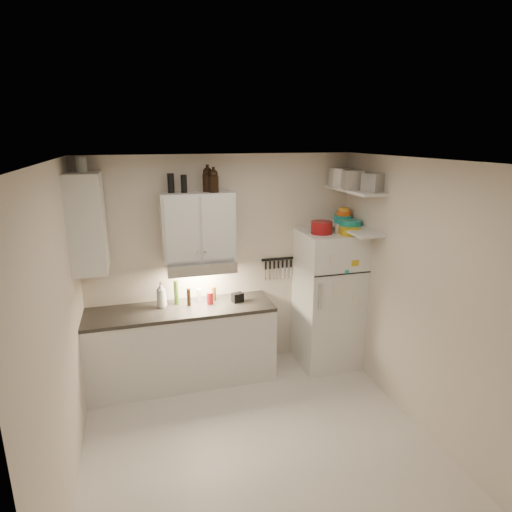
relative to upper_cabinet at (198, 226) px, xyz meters
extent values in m
cube|color=silver|center=(0.30, -1.33, -1.84)|extent=(3.20, 3.00, 0.02)
cube|color=silver|center=(0.30, -1.33, 0.78)|extent=(3.20, 3.00, 0.02)
cube|color=beige|center=(0.30, 0.18, -0.53)|extent=(3.20, 0.02, 2.60)
cube|color=beige|center=(-1.31, -1.33, -0.53)|extent=(0.02, 3.00, 2.60)
cube|color=beige|center=(1.91, -1.33, -0.53)|extent=(0.02, 3.00, 2.60)
cube|color=silver|center=(-0.25, -0.14, -1.39)|extent=(2.10, 0.60, 0.88)
cube|color=#2E2B27|center=(-0.25, -0.14, -0.93)|extent=(2.10, 0.62, 0.04)
cube|color=silver|center=(0.00, 0.00, 0.00)|extent=(0.80, 0.33, 0.75)
cube|color=silver|center=(-1.14, -0.14, 0.12)|extent=(0.33, 0.55, 1.00)
cube|color=silver|center=(0.00, -0.06, -0.44)|extent=(0.76, 0.46, 0.12)
cube|color=white|center=(1.55, -0.18, -0.98)|extent=(0.70, 0.68, 1.70)
cube|color=silver|center=(1.75, -0.31, 0.38)|extent=(0.30, 0.95, 0.03)
cube|color=silver|center=(1.75, -0.31, -0.07)|extent=(0.30, 0.95, 0.03)
cube|color=black|center=(1.00, 0.15, -0.51)|extent=(0.42, 0.02, 0.03)
cylinder|color=maroon|center=(1.40, -0.23, -0.05)|extent=(0.32, 0.32, 0.14)
cube|color=gold|center=(1.68, -0.35, -0.08)|extent=(0.24, 0.28, 0.08)
cylinder|color=silver|center=(1.60, -0.22, -0.08)|extent=(0.07, 0.07, 0.10)
cylinder|color=silver|center=(1.71, -0.03, 0.50)|extent=(0.31, 0.31, 0.22)
cube|color=#AAAAAD|center=(1.70, -0.34, 0.50)|extent=(0.25, 0.24, 0.21)
cube|color=#AAAAAD|center=(1.82, -0.59, 0.49)|extent=(0.25, 0.25, 0.20)
cylinder|color=teal|center=(1.76, -0.03, -0.01)|extent=(0.22, 0.22, 0.09)
cylinder|color=orange|center=(1.78, -0.03, 0.06)|extent=(0.17, 0.17, 0.05)
cylinder|color=orange|center=(1.78, -0.03, 0.11)|extent=(0.13, 0.13, 0.04)
cylinder|color=teal|center=(1.75, -0.24, -0.02)|extent=(0.28, 0.28, 0.07)
cylinder|color=black|center=(-0.14, -0.01, 0.47)|extent=(0.07, 0.07, 0.19)
cylinder|color=black|center=(-0.27, 0.01, 0.48)|extent=(0.07, 0.07, 0.21)
cylinder|color=silver|center=(-1.14, -0.09, 0.70)|extent=(0.13, 0.13, 0.15)
imported|color=silver|center=(-0.45, -0.05, -0.74)|extent=(0.15, 0.15, 0.34)
cylinder|color=brown|center=(0.16, 0.00, -0.82)|extent=(0.06, 0.06, 0.17)
cylinder|color=#365916|center=(-0.28, 0.00, -0.76)|extent=(0.06, 0.06, 0.28)
cylinder|color=black|center=(-0.15, -0.09, -0.80)|extent=(0.05, 0.05, 0.21)
cylinder|color=silver|center=(-0.02, 0.00, -0.83)|extent=(0.05, 0.05, 0.16)
cylinder|color=maroon|center=(0.09, -0.11, -0.83)|extent=(0.07, 0.07, 0.14)
cube|color=black|center=(0.41, -0.13, -0.85)|extent=(0.14, 0.12, 0.11)
camera|label=1|loc=(-0.66, -4.68, 0.96)|focal=30.00mm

